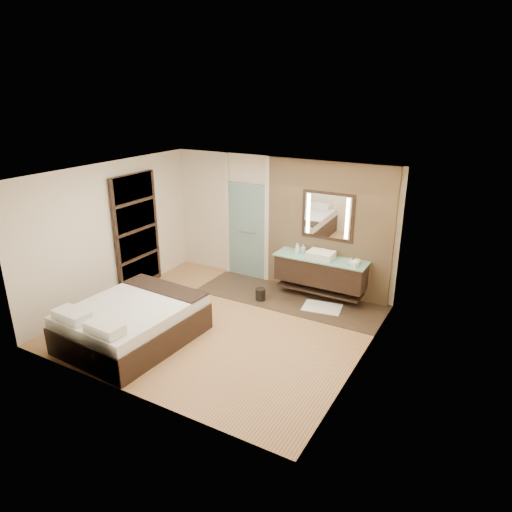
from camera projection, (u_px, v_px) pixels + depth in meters
The scene contains 15 objects.
floor at pixel (221, 325), 8.15m from camera, with size 5.00×5.00×0.00m, color brown.
tile_strip at pixel (290, 298), 9.18m from camera, with size 3.80×1.30×0.01m, color #34261C.
stone_wall at pixel (328, 230), 8.99m from camera, with size 2.60×0.08×2.70m, color tan.
vanity at pixel (320, 271), 9.01m from camera, with size 1.85×0.55×0.88m.
mirror_unit at pixel (328, 216), 8.84m from camera, with size 1.06×0.04×0.96m.
frosted_door at pixel (247, 227), 9.90m from camera, with size 1.10×0.12×2.70m.
shoji_partition at pixel (137, 232), 9.34m from camera, with size 0.06×1.20×2.40m.
bed at pixel (132, 322), 7.54m from camera, with size 1.79×2.19×0.81m.
bath_mat at pixel (322, 307), 8.76m from camera, with size 0.72×0.50×0.02m, color white.
waste_bin at pixel (260, 294), 9.06m from camera, with size 0.20×0.20×0.25m, color black.
tissue_box at pixel (355, 264), 8.46m from camera, with size 0.12×0.12×0.10m, color white.
soap_bottle_a at pixel (297, 248), 9.12m from camera, with size 0.08×0.08×0.21m, color white.
soap_bottle_b at pixel (303, 248), 9.17m from camera, with size 0.08×0.08×0.17m, color #B2B2B2.
soap_bottle_c at pixel (351, 261), 8.52m from camera, with size 0.11×0.11×0.14m, color #A9D4D4.
cup at pixel (357, 262), 8.57m from camera, with size 0.12×0.12×0.10m, color white.
Camera 1 is at (4.09, -5.99, 3.98)m, focal length 32.00 mm.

